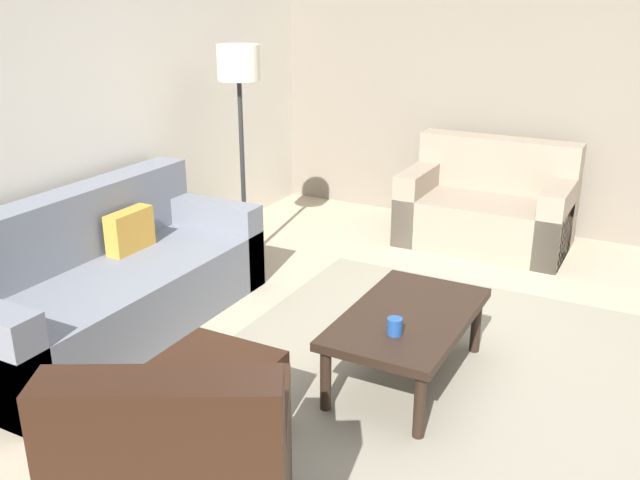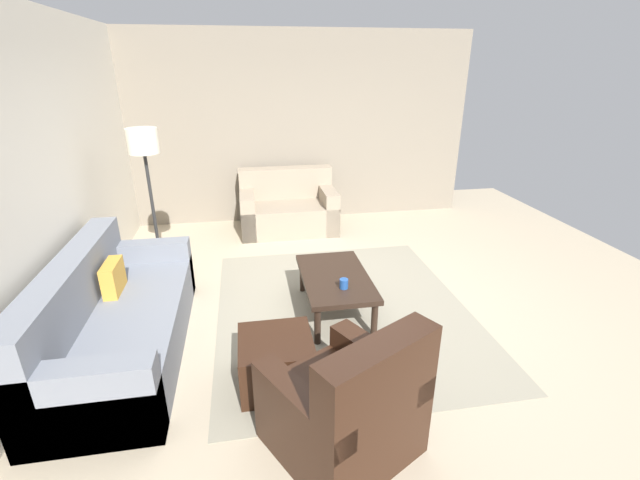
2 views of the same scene
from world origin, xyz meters
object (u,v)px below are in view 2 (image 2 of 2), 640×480
at_px(coffee_table, 335,280).
at_px(lamp_standing, 145,157).
at_px(couch_main, 111,323).
at_px(couch_loveseat, 288,209).
at_px(armchair_leather, 349,414).
at_px(cup, 344,284).
at_px(ottoman, 276,361).

xyz_separation_m(coffee_table, lamp_standing, (1.11, 1.83, 1.05)).
bearing_deg(coffee_table, couch_main, 99.14).
bearing_deg(couch_main, couch_loveseat, -32.60).
xyz_separation_m(couch_main, armchair_leather, (-1.34, -1.74, 0.01)).
height_order(coffee_table, cup, cup).
distance_m(coffee_table, lamp_standing, 2.38).
relative_size(couch_main, ottoman, 3.91).
bearing_deg(ottoman, lamp_standing, 29.79).
distance_m(coffee_table, cup, 0.28).
relative_size(couch_loveseat, coffee_table, 1.26).
distance_m(couch_main, ottoman, 1.48).
bearing_deg(armchair_leather, couch_main, 52.34).
xyz_separation_m(couch_main, coffee_table, (0.32, -2.00, 0.06)).
xyz_separation_m(armchair_leather, coffee_table, (1.66, -0.26, 0.05)).
bearing_deg(couch_loveseat, ottoman, 172.54).
height_order(couch_loveseat, lamp_standing, lamp_standing).
height_order(couch_loveseat, cup, couch_loveseat).
relative_size(coffee_table, lamp_standing, 0.64).
height_order(couch_loveseat, coffee_table, couch_loveseat).
xyz_separation_m(armchair_leather, cup, (1.40, -0.28, 0.15)).
relative_size(ottoman, lamp_standing, 0.33).
relative_size(couch_loveseat, lamp_standing, 0.81).
bearing_deg(couch_loveseat, couch_main, 147.40).
bearing_deg(couch_loveseat, cup, -175.11).
bearing_deg(lamp_standing, couch_main, 173.26).
bearing_deg(cup, couch_main, 91.70).
bearing_deg(couch_loveseat, armchair_leather, 179.31).
bearing_deg(coffee_table, armchair_leather, 171.14).
distance_m(couch_loveseat, coffee_table, 2.49).
height_order(coffee_table, lamp_standing, lamp_standing).
bearing_deg(armchair_leather, cup, -11.45).
height_order(armchair_leather, lamp_standing, lamp_standing).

